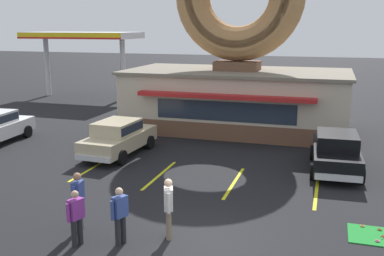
# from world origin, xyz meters

# --- Properties ---
(ground_plane) EXTENTS (160.00, 160.00, 0.00)m
(ground_plane) POSITION_xyz_m (0.00, 0.00, 0.00)
(ground_plane) COLOR black
(donut_shop_building) EXTENTS (12.30, 6.75, 10.96)m
(donut_shop_building) POSITION_xyz_m (-2.10, 13.94, 3.74)
(donut_shop_building) COLOR brown
(donut_shop_building) RESTS_ON ground
(mini_donut_near_left) EXTENTS (0.13, 0.13, 0.04)m
(mini_donut_near_left) POSITION_xyz_m (4.45, 1.45, 0.05)
(mini_donut_near_left) COLOR #D8667F
(mini_donut_near_left) RESTS_ON putting_mat
(mini_donut_near_right) EXTENTS (0.13, 0.13, 0.04)m
(mini_donut_near_right) POSITION_xyz_m (4.61, 1.79, 0.05)
(mini_donut_near_right) COLOR brown
(mini_donut_near_right) RESTS_ON putting_mat
(mini_donut_mid_right) EXTENTS (0.13, 0.13, 0.04)m
(mini_donut_mid_right) POSITION_xyz_m (4.57, 2.22, 0.05)
(mini_donut_mid_right) COLOR brown
(mini_donut_mid_right) RESTS_ON putting_mat
(mini_donut_far_left) EXTENTS (0.13, 0.13, 0.04)m
(mini_donut_far_left) POSITION_xyz_m (4.11, 2.33, 0.05)
(mini_donut_far_left) COLOR #D17F47
(mini_donut_far_left) RESTS_ON putting_mat
(golf_ball) EXTENTS (0.04, 0.04, 0.04)m
(golf_ball) POSITION_xyz_m (4.59, 1.65, 0.05)
(golf_ball) COLOR white
(golf_ball) RESTS_ON putting_mat
(car_black) EXTENTS (2.14, 4.64, 1.60)m
(car_black) POSITION_xyz_m (3.33, 7.64, 0.87)
(car_black) COLOR black
(car_black) RESTS_ON ground
(car_champagne) EXTENTS (2.16, 4.64, 1.60)m
(car_champagne) POSITION_xyz_m (-6.12, 7.15, 0.87)
(car_champagne) COLOR #BCAD89
(car_champagne) RESTS_ON ground
(pedestrian_blue_sweater_man) EXTENTS (0.28, 0.59, 1.73)m
(pedestrian_blue_sweater_man) POSITION_xyz_m (-3.70, -0.26, 0.96)
(pedestrian_blue_sweater_man) COLOR slate
(pedestrian_blue_sweater_man) RESTS_ON ground
(pedestrian_hooded_kid) EXTENTS (0.35, 0.57, 1.55)m
(pedestrian_hooded_kid) POSITION_xyz_m (-3.27, -1.10, 0.85)
(pedestrian_hooded_kid) COLOR #232328
(pedestrian_hooded_kid) RESTS_ON ground
(pedestrian_leather_jacket_man) EXTENTS (0.37, 0.56, 1.60)m
(pedestrian_leather_jacket_man) POSITION_xyz_m (-2.19, -0.69, 0.88)
(pedestrian_leather_jacket_man) COLOR #232328
(pedestrian_leather_jacket_man) RESTS_ON ground
(pedestrian_clipboard_woman) EXTENTS (0.36, 0.56, 1.72)m
(pedestrian_clipboard_woman) POSITION_xyz_m (-1.07, 0.02, 0.96)
(pedestrian_clipboard_woman) COLOR #7F7056
(pedestrian_clipboard_woman) RESTS_ON ground
(trash_bin) EXTENTS (0.57, 0.57, 0.97)m
(trash_bin) POSITION_xyz_m (-7.41, 11.33, 0.50)
(trash_bin) COLOR #51565B
(trash_bin) RESTS_ON ground
(gas_station_canopy) EXTENTS (9.00, 4.46, 5.30)m
(gas_station_canopy) POSITION_xyz_m (-16.45, 21.80, 4.86)
(gas_station_canopy) COLOR silver
(gas_station_canopy) RESTS_ON ground
(parking_stripe_far_left) EXTENTS (0.12, 3.60, 0.01)m
(parking_stripe_far_left) POSITION_xyz_m (-6.29, 5.00, 0.00)
(parking_stripe_far_left) COLOR yellow
(parking_stripe_far_left) RESTS_ON ground
(parking_stripe_left) EXTENTS (0.12, 3.60, 0.01)m
(parking_stripe_left) POSITION_xyz_m (-3.29, 5.00, 0.00)
(parking_stripe_left) COLOR yellow
(parking_stripe_left) RESTS_ON ground
(parking_stripe_mid_left) EXTENTS (0.12, 3.60, 0.01)m
(parking_stripe_mid_left) POSITION_xyz_m (-0.29, 5.00, 0.00)
(parking_stripe_mid_left) COLOR yellow
(parking_stripe_mid_left) RESTS_ON ground
(parking_stripe_centre) EXTENTS (0.12, 3.60, 0.01)m
(parking_stripe_centre) POSITION_xyz_m (2.71, 5.00, 0.00)
(parking_stripe_centre) COLOR yellow
(parking_stripe_centre) RESTS_ON ground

